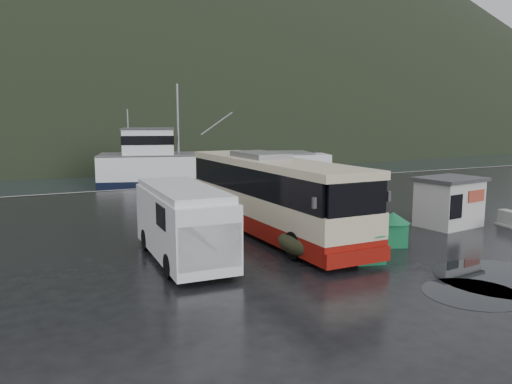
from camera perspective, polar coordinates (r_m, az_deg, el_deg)
name	(u,v)px	position (r m, az deg, el deg)	size (l,w,h in m)	color
ground	(322,244)	(21.31, 7.55, -5.96)	(160.00, 160.00, 0.00)	black
harbor_water	(65,140)	(127.76, -21.04, 5.55)	(300.00, 180.00, 0.02)	black
quay_edge	(179,186)	(39.23, -8.83, 0.63)	(160.00, 0.60, 1.50)	#999993
headland	(58,129)	(268.05, -21.68, 6.76)	(780.00, 540.00, 570.00)	black
coach_bus	(270,233)	(23.24, 1.65, -4.68)	(3.24, 13.07, 3.70)	beige
white_van	(184,260)	(19.14, -8.28, -7.65)	(2.30, 6.71, 2.81)	white
waste_bin_left	(366,261)	(19.14, 12.51, -7.76)	(1.12, 1.12, 1.57)	#12663A
waste_bin_right	(392,246)	(21.69, 15.26, -5.93)	(1.02, 1.02, 1.42)	#12663A
dome_tent	(308,257)	(19.37, 6.02, -7.41)	(2.05, 2.87, 1.13)	#2B2D1B
ticket_kiosk	(448,226)	(26.38, 21.06, -3.66)	(3.10, 2.35, 2.42)	beige
jersey_barrier_b	(512,227)	(27.48, 27.17, -3.56)	(0.77, 1.53, 0.77)	#999993
fishing_trawler	(208,171)	(49.84, -5.53, 2.35)	(24.60, 5.40, 9.84)	white
puddles	(493,282)	(18.11, 25.42, -9.32)	(5.76, 4.33, 0.01)	black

